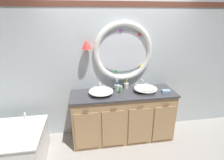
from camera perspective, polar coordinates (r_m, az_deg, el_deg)
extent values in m
plane|color=gray|center=(3.34, 3.80, -20.22)|extent=(14.00, 14.00, 0.00)
cube|color=silver|center=(3.24, 2.02, 4.73)|extent=(6.40, 0.08, 2.60)
cube|color=brown|center=(3.08, 2.44, 23.09)|extent=(6.27, 0.01, 0.09)
ellipsoid|color=silver|center=(3.14, 3.61, 8.97)|extent=(0.95, 0.02, 0.71)
torus|color=silver|center=(3.14, 3.63, 8.95)|extent=(1.04, 0.09, 1.04)
cube|color=orange|center=(3.27, 11.91, 8.89)|extent=(0.05, 0.01, 0.05)
cube|color=red|center=(3.16, 8.82, 14.17)|extent=(0.05, 0.01, 0.05)
cube|color=purple|center=(3.07, 2.86, 15.41)|extent=(0.05, 0.01, 0.05)
cube|color=purple|center=(3.04, -4.28, 11.62)|extent=(0.05, 0.01, 0.05)
cube|color=purple|center=(3.10, -4.03, 5.66)|extent=(0.05, 0.01, 0.05)
cube|color=green|center=(3.19, 1.19, 2.81)|extent=(0.05, 0.01, 0.05)
cube|color=yellow|center=(3.28, 9.01, 4.45)|extent=(0.05, 0.01, 0.05)
cylinder|color=#4C3823|center=(3.01, -8.15, 11.67)|extent=(0.02, 0.09, 0.02)
cone|color=red|center=(2.96, -8.10, 11.15)|extent=(0.17, 0.17, 0.14)
cube|color=tan|center=(3.30, 3.44, -11.41)|extent=(1.77, 0.56, 0.87)
cube|color=#38383D|center=(3.09, 3.62, -4.30)|extent=(1.80, 0.60, 0.03)
cube|color=#38383D|center=(3.36, 2.58, -3.58)|extent=(1.77, 0.02, 0.11)
cube|color=tan|center=(3.02, -8.18, -15.93)|extent=(0.37, 0.02, 0.66)
cylinder|color=#422D1E|center=(2.81, -8.55, -9.89)|extent=(0.10, 0.01, 0.01)
cube|color=tan|center=(3.05, 0.44, -15.30)|extent=(0.37, 0.02, 0.66)
cylinder|color=#422D1E|center=(2.84, 0.50, -9.29)|extent=(0.10, 0.01, 0.01)
cube|color=tan|center=(3.14, 8.67, -14.39)|extent=(0.37, 0.02, 0.66)
cylinder|color=#422D1E|center=(2.94, 9.13, -8.50)|extent=(0.10, 0.01, 0.01)
cube|color=tan|center=(3.29, 16.23, -13.29)|extent=(0.37, 0.02, 0.66)
cylinder|color=#422D1E|center=(3.10, 16.99, -7.61)|extent=(0.10, 0.01, 0.01)
cylinder|color=silver|center=(3.28, -25.99, -10.23)|extent=(0.04, 0.04, 0.11)
ellipsoid|color=white|center=(2.98, -3.53, -3.66)|extent=(0.39, 0.33, 0.13)
torus|color=white|center=(2.97, -3.53, -3.60)|extent=(0.41, 0.41, 0.02)
cylinder|color=silver|center=(2.97, -3.53, -3.60)|extent=(0.03, 0.03, 0.01)
ellipsoid|color=white|center=(3.14, 10.69, -2.71)|extent=(0.38, 0.28, 0.12)
torus|color=white|center=(3.14, 10.69, -2.66)|extent=(0.40, 0.40, 0.02)
cylinder|color=silver|center=(3.14, 10.69, -2.66)|extent=(0.03, 0.03, 0.01)
cylinder|color=silver|center=(3.21, -3.94, -2.84)|extent=(0.05, 0.05, 0.02)
cylinder|color=silver|center=(3.19, -3.96, -1.79)|extent=(0.02, 0.02, 0.11)
sphere|color=silver|center=(3.17, -3.99, -0.89)|extent=(0.03, 0.03, 0.03)
cylinder|color=silver|center=(3.11, -3.88, -1.30)|extent=(0.02, 0.13, 0.02)
cylinder|color=silver|center=(3.20, -5.39, -2.60)|extent=(0.04, 0.04, 0.06)
cylinder|color=silver|center=(3.21, -2.50, -2.43)|extent=(0.04, 0.04, 0.06)
cube|color=silver|center=(3.19, -5.41, -2.03)|extent=(0.05, 0.01, 0.01)
cube|color=silver|center=(3.20, -2.51, -1.86)|extent=(0.05, 0.01, 0.01)
cylinder|color=silver|center=(3.36, 9.31, -1.99)|extent=(0.05, 0.05, 0.02)
cylinder|color=silver|center=(3.34, 9.37, -0.86)|extent=(0.02, 0.02, 0.12)
sphere|color=silver|center=(3.32, 9.43, 0.13)|extent=(0.03, 0.03, 0.03)
cylinder|color=silver|center=(3.27, 9.72, -0.18)|extent=(0.02, 0.11, 0.02)
cylinder|color=silver|center=(3.33, 7.80, -1.78)|extent=(0.04, 0.04, 0.06)
cylinder|color=silver|center=(3.39, 10.82, -1.57)|extent=(0.04, 0.04, 0.06)
cube|color=silver|center=(3.32, 7.83, -1.23)|extent=(0.05, 0.01, 0.01)
cube|color=silver|center=(3.37, 10.86, -1.04)|extent=(0.05, 0.01, 0.01)
cylinder|color=silver|center=(3.17, 1.58, -2.42)|extent=(0.08, 0.08, 0.09)
torus|color=silver|center=(3.15, 1.59, -1.65)|extent=(0.09, 0.09, 0.01)
cylinder|color=blue|center=(3.16, 1.82, -1.51)|extent=(0.02, 0.04, 0.17)
cube|color=white|center=(3.12, 1.84, 0.16)|extent=(0.02, 0.02, 0.03)
cylinder|color=orange|center=(3.17, 1.60, -1.48)|extent=(0.03, 0.02, 0.17)
cube|color=white|center=(3.13, 1.62, 0.14)|extent=(0.02, 0.02, 0.02)
cylinder|color=#19ADB2|center=(3.15, 1.20, -1.48)|extent=(0.03, 0.02, 0.18)
cube|color=white|center=(3.12, 1.21, 0.22)|extent=(0.01, 0.02, 0.02)
cylinder|color=blue|center=(3.14, 1.68, -1.79)|extent=(0.03, 0.04, 0.15)
cube|color=white|center=(3.11, 1.69, -0.27)|extent=(0.02, 0.02, 0.03)
cylinder|color=white|center=(3.26, 4.57, -1.83)|extent=(0.08, 0.08, 0.09)
torus|color=white|center=(3.24, 4.59, -1.06)|extent=(0.09, 0.09, 0.01)
cylinder|color=green|center=(3.24, 4.89, -0.83)|extent=(0.04, 0.03, 0.19)
cube|color=white|center=(3.21, 4.95, 0.91)|extent=(0.02, 0.02, 0.03)
cylinder|color=pink|center=(3.25, 4.45, -0.76)|extent=(0.02, 0.02, 0.19)
cube|color=white|center=(3.22, 4.50, 0.97)|extent=(0.02, 0.02, 0.02)
cylinder|color=#19ADB2|center=(3.23, 4.40, -1.00)|extent=(0.01, 0.04, 0.17)
cube|color=white|center=(3.20, 4.45, 0.63)|extent=(0.02, 0.02, 0.02)
cylinder|color=yellow|center=(3.22, 4.62, -1.09)|extent=(0.01, 0.03, 0.17)
cube|color=white|center=(3.19, 4.67, 0.56)|extent=(0.02, 0.02, 0.02)
cylinder|color=#6BAD66|center=(3.05, 2.76, -3.17)|extent=(0.06, 0.06, 0.12)
cylinder|color=silver|center=(3.02, 2.78, -1.99)|extent=(0.04, 0.04, 0.02)
cylinder|color=silver|center=(3.00, 2.86, -1.87)|extent=(0.01, 0.04, 0.01)
cube|color=#7593A8|center=(3.22, 16.86, -3.63)|extent=(0.15, 0.10, 0.02)
cube|color=#7593A8|center=(3.22, 16.89, -3.31)|extent=(0.14, 0.10, 0.02)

